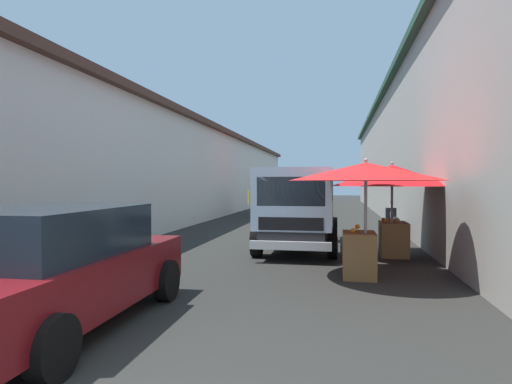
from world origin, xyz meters
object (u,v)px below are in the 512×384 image
at_px(delivery_truck, 297,211).
at_px(parked_scooter, 393,225).
at_px(fruit_stall_far_right, 269,185).
at_px(fruit_stall_mid_lane, 365,183).
at_px(fruit_stall_near_left, 392,182).
at_px(vendor_by_crates, 256,202).
at_px(hatchback_car, 56,267).

height_order(delivery_truck, parked_scooter, delivery_truck).
distance_m(fruit_stall_far_right, fruit_stall_mid_lane, 14.48).
relative_size(fruit_stall_far_right, fruit_stall_near_left, 0.80).
height_order(fruit_stall_near_left, parked_scooter, fruit_stall_near_left).
bearing_deg(fruit_stall_far_right, parked_scooter, -148.45).
bearing_deg(vendor_by_crates, hatchback_car, 179.27).
relative_size(fruit_stall_far_right, fruit_stall_mid_lane, 0.80).
distance_m(fruit_stall_mid_lane, fruit_stall_near_left, 2.67).
bearing_deg(delivery_truck, vendor_by_crates, 19.39).
bearing_deg(delivery_truck, hatchback_car, 158.97).
height_order(hatchback_car, parked_scooter, hatchback_car).
xyz_separation_m(fruit_stall_mid_lane, fruit_stall_near_left, (2.55, -0.78, 0.02)).
bearing_deg(fruit_stall_mid_lane, vendor_by_crates, 22.40).
relative_size(fruit_stall_far_right, parked_scooter, 1.33).
bearing_deg(parked_scooter, fruit_stall_mid_lane, 168.10).
xyz_separation_m(fruit_stall_far_right, delivery_truck, (-11.28, -2.45, -0.58)).
bearing_deg(hatchback_car, fruit_stall_near_left, -37.54).
distance_m(delivery_truck, parked_scooter, 4.02).
relative_size(fruit_stall_mid_lane, vendor_by_crates, 1.67).
bearing_deg(fruit_stall_mid_lane, fruit_stall_near_left, -16.98).
bearing_deg(parked_scooter, vendor_by_crates, 56.32).
distance_m(vendor_by_crates, parked_scooter, 5.82).
height_order(fruit_stall_mid_lane, fruit_stall_near_left, fruit_stall_near_left).
xyz_separation_m(fruit_stall_far_right, fruit_stall_mid_lane, (-13.94, -3.92, 0.11)).
height_order(hatchback_car, delivery_truck, delivery_truck).
xyz_separation_m(fruit_stall_mid_lane, parked_scooter, (5.62, -1.18, -1.28)).
height_order(fruit_stall_far_right, fruit_stall_near_left, fruit_stall_far_right).
bearing_deg(vendor_by_crates, fruit_stall_far_right, 3.14).
bearing_deg(fruit_stall_near_left, fruit_stall_mid_lane, 163.02).
bearing_deg(parked_scooter, fruit_stall_near_left, 172.47).
distance_m(delivery_truck, vendor_by_crates, 6.55).
bearing_deg(parked_scooter, hatchback_car, 151.10).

